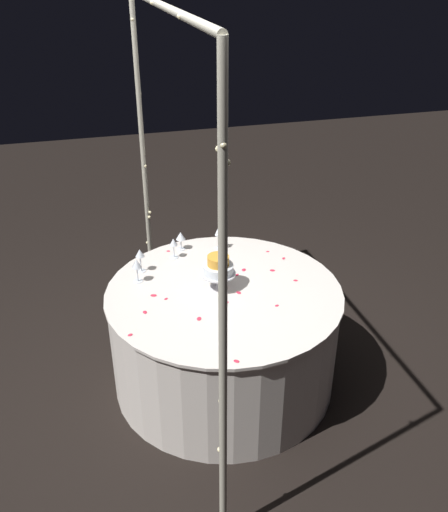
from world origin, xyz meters
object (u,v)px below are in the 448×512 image
Objects in this scene: wine_glass_1 at (173,244)px; wine_glass_3 at (140,255)px; wine_glass_2 at (219,232)px; wine_glass_4 at (181,237)px; main_table at (224,336)px; wine_glass_0 at (137,265)px; tiered_cake at (218,268)px; decorative_arch at (168,167)px.

wine_glass_3 is (-0.12, 0.25, 0.02)m from wine_glass_1.
wine_glass_4 is (0.06, 0.26, -0.03)m from wine_glass_2.
wine_glass_0 is at bearing 63.47° from main_table.
wine_glass_4 is (0.61, 0.15, 0.46)m from main_table.
wine_glass_3 reaches higher than wine_glass_0.
wine_glass_0 is (0.25, 0.51, 0.48)m from main_table.
main_table is 9.07× the size of wine_glass_3.
wine_glass_0 is 0.92× the size of wine_glass_2.
wine_glass_1 is (0.46, 0.20, -0.04)m from tiered_cake.
wine_glass_3 is (0.33, 0.44, -0.02)m from tiered_cake.
wine_glass_3 is at bearing 116.82° from wine_glass_1.
main_table is 11.09× the size of wine_glass_4.
wine_glass_4 is at bearing 76.67° from wine_glass_2.
decorative_arch is 0.76m from tiered_cake.
wine_glass_4 is (0.61, -0.16, -0.75)m from decorative_arch.
wine_glass_0 is 0.69m from wine_glass_2.
main_table is at bearing -128.88° from wine_glass_3.
main_table is 6.60× the size of tiered_cake.
wine_glass_2 is (0.55, -0.43, -0.71)m from decorative_arch.
wine_glass_4 reaches higher than main_table.
wine_glass_2 is at bearing -81.80° from wine_glass_1.
wine_glass_1 reaches higher than wine_glass_4.
tiered_cake is 0.53m from wine_glass_0.
tiered_cake is at bearing 164.69° from wine_glass_2.
wine_glass_0 reaches higher than wine_glass_1.
wine_glass_0 is at bearing 163.03° from wine_glass_3.
wine_glass_2 reaches higher than main_table.
wine_glass_2 reaches higher than wine_glass_3.
wine_glass_0 is 0.51m from wine_glass_4.
wine_glass_4 is at bearing -14.92° from decorative_arch.
wine_glass_0 is at bearing 66.46° from tiered_cake.
wine_glass_2 is at bearing -11.66° from main_table.
wine_glass_1 reaches higher than main_table.
decorative_arch is 0.90m from wine_glass_1.
wine_glass_2 reaches higher than wine_glass_1.
wine_glass_3 is (0.38, 0.47, 0.49)m from main_table.
wine_glass_1 is at bearing 23.16° from tiered_cake.
wine_glass_0 is 0.13m from wine_glass_3.
wine_glass_3 reaches higher than main_table.
main_table is 0.51m from tiered_cake.
wine_glass_3 reaches higher than wine_glass_4.
wine_glass_0 is (0.21, 0.48, -0.02)m from tiered_cake.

